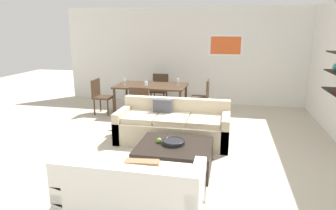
# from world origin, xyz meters

# --- Properties ---
(ground_plane) EXTENTS (18.00, 18.00, 0.00)m
(ground_plane) POSITION_xyz_m (0.00, 0.00, 0.00)
(ground_plane) COLOR #BCB29E
(back_wall_unit) EXTENTS (8.40, 0.09, 2.70)m
(back_wall_unit) POSITION_xyz_m (0.31, 3.53, 1.35)
(back_wall_unit) COLOR silver
(back_wall_unit) RESTS_ON ground
(sofa_beige) EXTENTS (2.12, 0.90, 0.78)m
(sofa_beige) POSITION_xyz_m (-0.07, 0.34, 0.29)
(sofa_beige) COLOR beige
(sofa_beige) RESTS_ON ground
(loveseat_white) EXTENTS (1.58, 0.90, 0.78)m
(loveseat_white) POSITION_xyz_m (-0.06, -2.10, 0.29)
(loveseat_white) COLOR white
(loveseat_white) RESTS_ON ground
(coffee_table) EXTENTS (1.14, 0.97, 0.38)m
(coffee_table) POSITION_xyz_m (0.17, -0.78, 0.19)
(coffee_table) COLOR black
(coffee_table) RESTS_ON ground
(decorative_bowl) EXTENTS (0.35, 0.35, 0.06)m
(decorative_bowl) POSITION_xyz_m (0.15, -0.75, 0.41)
(decorative_bowl) COLOR black
(decorative_bowl) RESTS_ON coffee_table
(apple_on_coffee_table) EXTENTS (0.08, 0.08, 0.08)m
(apple_on_coffee_table) POSITION_xyz_m (-0.09, -0.75, 0.42)
(apple_on_coffee_table) COLOR #669E2D
(apple_on_coffee_table) RESTS_ON coffee_table
(dining_table) EXTENTS (1.74, 1.00, 0.75)m
(dining_table) POSITION_xyz_m (-0.97, 2.07, 0.68)
(dining_table) COLOR #422D1E
(dining_table) RESTS_ON ground
(dining_chair_right_far) EXTENTS (0.44, 0.44, 0.88)m
(dining_chair_right_far) POSITION_xyz_m (0.31, 2.29, 0.50)
(dining_chair_right_far) COLOR #422D1E
(dining_chair_right_far) RESTS_ON ground
(dining_chair_foot) EXTENTS (0.44, 0.44, 0.88)m
(dining_chair_foot) POSITION_xyz_m (-0.97, 1.16, 0.50)
(dining_chair_foot) COLOR #422D1E
(dining_chair_foot) RESTS_ON ground
(dining_chair_left_near) EXTENTS (0.44, 0.44, 0.88)m
(dining_chair_left_near) POSITION_xyz_m (-2.25, 1.84, 0.50)
(dining_chair_left_near) COLOR #422D1E
(dining_chair_left_near) RESTS_ON ground
(dining_chair_head) EXTENTS (0.44, 0.44, 0.88)m
(dining_chair_head) POSITION_xyz_m (-0.97, 2.97, 0.50)
(dining_chair_head) COLOR #422D1E
(dining_chair_head) RESTS_ON ground
(wine_glass_left_near) EXTENTS (0.07, 0.07, 0.16)m
(wine_glass_left_near) POSITION_xyz_m (-1.62, 1.94, 0.87)
(wine_glass_left_near) COLOR silver
(wine_glass_left_near) RESTS_ON dining_table
(wine_glass_right_far) EXTENTS (0.07, 0.07, 0.16)m
(wine_glass_right_far) POSITION_xyz_m (-0.31, 2.19, 0.86)
(wine_glass_right_far) COLOR silver
(wine_glass_right_far) RESTS_ON dining_table
(wine_glass_foot) EXTENTS (0.07, 0.07, 0.17)m
(wine_glass_foot) POSITION_xyz_m (-0.97, 1.63, 0.86)
(wine_glass_foot) COLOR silver
(wine_glass_foot) RESTS_ON dining_table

